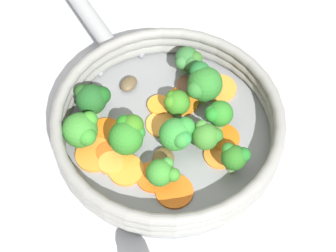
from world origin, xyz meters
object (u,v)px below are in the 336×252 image
at_px(broccoli_floret_0, 128,134).
at_px(mushroom_piece_2, 129,84).
at_px(carrot_slice_0, 106,133).
at_px(broccoli_floret_3, 218,114).
at_px(carrot_slice_2, 111,163).
at_px(carrot_slice_11, 219,155).
at_px(carrot_slice_4, 108,152).
at_px(carrot_slice_8, 153,177).
at_px(broccoli_floret_7, 176,102).
at_px(carrot_slice_6, 95,154).
at_px(broccoli_floret_4, 203,83).
at_px(broccoli_floret_6, 235,157).
at_px(carrot_slice_7, 161,124).
at_px(carrot_slice_10, 159,105).
at_px(carrot_slice_9, 174,191).
at_px(mushroom_piece_0, 186,85).
at_px(carrot_slice_1, 220,88).
at_px(carrot_slice_5, 182,101).
at_px(broccoli_floret_9, 82,130).
at_px(skillet, 168,136).
at_px(broccoli_floret_8, 188,60).
at_px(carrot_slice_3, 126,170).
at_px(broccoli_floret_5, 178,135).
at_px(broccoli_floret_1, 164,173).
at_px(broccoli_floret_10, 207,136).
at_px(carrot_slice_12, 223,140).
at_px(broccoli_floret_2, 92,99).
at_px(mushroom_piece_1, 164,160).

distance_m(broccoli_floret_0, mushroom_piece_2, 0.09).
distance_m(carrot_slice_0, broccoli_floret_3, 0.14).
height_order(carrot_slice_2, carrot_slice_11, carrot_slice_2).
relative_size(carrot_slice_4, mushroom_piece_2, 1.08).
bearing_deg(carrot_slice_4, carrot_slice_8, -113.19).
height_order(broccoli_floret_7, mushroom_piece_2, broccoli_floret_7).
xyz_separation_m(carrot_slice_6, broccoli_floret_4, (0.10, -0.12, 0.03)).
bearing_deg(carrot_slice_0, broccoli_floret_6, -100.50).
bearing_deg(carrot_slice_7, mushroom_piece_2, 42.45).
bearing_deg(carrot_slice_6, carrot_slice_10, -39.04).
bearing_deg(carrot_slice_0, carrot_slice_9, -125.92).
bearing_deg(carrot_slice_11, carrot_slice_4, 96.36).
bearing_deg(mushroom_piece_0, carrot_slice_11, -151.30).
bearing_deg(carrot_slice_1, mushroom_piece_2, 95.46).
height_order(carrot_slice_5, carrot_slice_8, same).
distance_m(carrot_slice_4, broccoli_floret_9, 0.04).
bearing_deg(skillet, broccoli_floret_8, -7.82).
bearing_deg(carrot_slice_9, broccoli_floret_4, -7.79).
xyz_separation_m(carrot_slice_10, broccoli_floret_9, (-0.07, 0.08, 0.03)).
bearing_deg(carrot_slice_3, mushroom_piece_2, 8.31).
xyz_separation_m(carrot_slice_5, mushroom_piece_0, (0.02, -0.00, 0.00)).
bearing_deg(mushroom_piece_0, carrot_slice_1, -84.49).
height_order(skillet, broccoli_floret_3, broccoli_floret_3).
relative_size(carrot_slice_3, broccoli_floret_6, 0.95).
xyz_separation_m(carrot_slice_0, broccoli_floret_5, (-0.01, -0.09, 0.03)).
relative_size(broccoli_floret_7, mushroom_piece_0, 1.13).
xyz_separation_m(broccoli_floret_1, broccoli_floret_10, (0.06, -0.04, 0.00)).
bearing_deg(broccoli_floret_3, carrot_slice_11, -170.77).
relative_size(skillet, broccoli_floret_5, 5.75).
xyz_separation_m(skillet, broccoli_floret_10, (-0.01, -0.05, 0.03)).
distance_m(carrot_slice_7, broccoli_floret_0, 0.06).
distance_m(carrot_slice_1, broccoli_floret_7, 0.07).
bearing_deg(broccoli_floret_7, broccoli_floret_0, 139.67).
bearing_deg(mushroom_piece_0, carrot_slice_9, -178.24).
bearing_deg(carrot_slice_9, carrot_slice_3, 71.74).
relative_size(carrot_slice_2, broccoli_floret_6, 0.69).
xyz_separation_m(broccoli_floret_0, broccoli_floret_8, (0.12, -0.06, -0.00)).
distance_m(carrot_slice_1, carrot_slice_11, 0.10).
xyz_separation_m(carrot_slice_4, broccoli_floret_4, (0.09, -0.10, 0.03)).
height_order(carrot_slice_1, carrot_slice_7, same).
bearing_deg(broccoli_floret_5, carrot_slice_1, -24.87).
height_order(carrot_slice_12, broccoli_floret_8, broccoli_floret_8).
distance_m(skillet, carrot_slice_6, 0.09).
height_order(carrot_slice_1, broccoli_floret_2, broccoli_floret_2).
distance_m(carrot_slice_2, broccoli_floret_4, 0.15).
height_order(mushroom_piece_0, mushroom_piece_1, mushroom_piece_0).
bearing_deg(carrot_slice_4, mushroom_piece_1, -92.32).
bearing_deg(broccoli_floret_3, broccoli_floret_6, -157.66).
xyz_separation_m(carrot_slice_12, broccoli_floret_5, (-0.02, 0.05, 0.03)).
distance_m(carrot_slice_0, broccoli_floret_5, 0.09).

